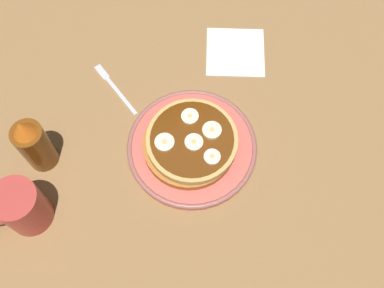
# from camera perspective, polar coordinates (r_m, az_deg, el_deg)

# --- Properties ---
(ground_plane) EXTENTS (1.40, 1.40, 0.03)m
(ground_plane) POSITION_cam_1_polar(r_m,az_deg,el_deg) (0.81, 0.00, -1.05)
(ground_plane) COLOR olive
(plate) EXTENTS (0.22, 0.22, 0.02)m
(plate) POSITION_cam_1_polar(r_m,az_deg,el_deg) (0.79, 0.00, -0.38)
(plate) COLOR #CC594C
(plate) RESTS_ON ground_plane
(pancake_stack) EXTENTS (0.16, 0.16, 0.03)m
(pancake_stack) POSITION_cam_1_polar(r_m,az_deg,el_deg) (0.77, -0.25, 0.35)
(pancake_stack) COLOR #AB642B
(pancake_stack) RESTS_ON plate
(banana_slice_0) EXTENTS (0.03, 0.03, 0.01)m
(banana_slice_0) POSITION_cam_1_polar(r_m,az_deg,el_deg) (0.75, -0.11, 0.08)
(banana_slice_0) COLOR beige
(banana_slice_0) RESTS_ON pancake_stack
(banana_slice_1) EXTENTS (0.03, 0.03, 0.01)m
(banana_slice_1) POSITION_cam_1_polar(r_m,az_deg,el_deg) (0.77, -0.26, 3.41)
(banana_slice_1) COLOR #FBF3BF
(banana_slice_1) RESTS_ON pancake_stack
(banana_slice_2) EXTENTS (0.03, 0.03, 0.01)m
(banana_slice_2) POSITION_cam_1_polar(r_m,az_deg,el_deg) (0.76, 2.57, 1.44)
(banana_slice_2) COLOR #F0F2B7
(banana_slice_2) RESTS_ON pancake_stack
(banana_slice_3) EXTENTS (0.03, 0.03, 0.01)m
(banana_slice_3) POSITION_cam_1_polar(r_m,az_deg,el_deg) (0.75, -3.42, 0.19)
(banana_slice_3) COLOR #F6E6BC
(banana_slice_3) RESTS_ON pancake_stack
(banana_slice_4) EXTENTS (0.03, 0.03, 0.01)m
(banana_slice_4) POSITION_cam_1_polar(r_m,az_deg,el_deg) (0.74, 2.50, -1.64)
(banana_slice_4) COLOR beige
(banana_slice_4) RESTS_ON pancake_stack
(coffee_mug) EXTENTS (0.11, 0.07, 0.09)m
(coffee_mug) POSITION_cam_1_polar(r_m,az_deg,el_deg) (0.76, -20.50, -7.37)
(coffee_mug) COLOR #B23833
(coffee_mug) RESTS_ON ground_plane
(napkin) EXTENTS (0.14, 0.14, 0.00)m
(napkin) POSITION_cam_1_polar(r_m,az_deg,el_deg) (0.90, 5.39, 11.29)
(napkin) COLOR white
(napkin) RESTS_ON ground_plane
(fork) EXTENTS (0.05, 0.13, 0.01)m
(fork) POSITION_cam_1_polar(r_m,az_deg,el_deg) (0.87, -9.70, 7.08)
(fork) COLOR silver
(fork) RESTS_ON ground_plane
(syrup_bottle) EXTENTS (0.05, 0.05, 0.13)m
(syrup_bottle) POSITION_cam_1_polar(r_m,az_deg,el_deg) (0.78, -18.97, -0.02)
(syrup_bottle) COLOR brown
(syrup_bottle) RESTS_ON ground_plane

